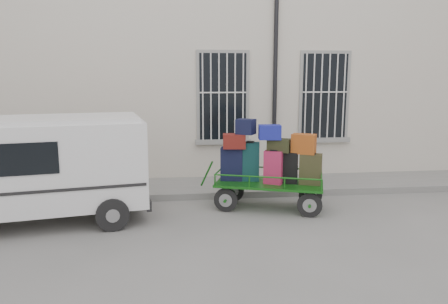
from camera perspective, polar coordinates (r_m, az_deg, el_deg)
ground at (r=8.86m, az=4.69°, el=-8.47°), size 80.00×80.00×0.00m
building at (r=13.83m, az=0.30°, el=10.85°), size 24.00×5.15×6.00m
sidewalk at (r=10.92m, az=2.41°, el=-4.46°), size 24.00×1.70×0.15m
luggage_cart at (r=9.18m, az=5.89°, el=-1.75°), size 2.64×1.67×1.90m
van at (r=8.92m, az=-23.26°, el=-1.42°), size 4.26×2.39×2.03m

